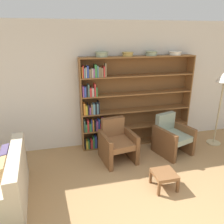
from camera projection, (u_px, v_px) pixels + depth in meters
The scene contains 10 objects.
wall_back at pixel (119, 86), 4.92m from camera, with size 12.00×0.06×2.75m.
bookshelf at pixel (127, 103), 4.93m from camera, with size 2.55×0.30×2.04m.
bowl_olive at pixel (102, 54), 4.41m from camera, with size 0.27×0.27×0.11m.
bowl_terracotta at pixel (128, 54), 4.54m from camera, with size 0.24×0.24×0.09m.
bowl_cream at pixel (151, 53), 4.65m from camera, with size 0.26×0.26×0.10m.
bowl_sage at pixel (175, 53), 4.78m from camera, with size 0.27×0.27×0.08m.
armchair_leather at pixel (117, 142), 4.47m from camera, with size 0.73×0.76×0.84m.
armchair_cushioned at pixel (172, 136), 4.74m from camera, with size 0.82×0.84×0.84m.
floor_lamp at pixel (224, 83), 4.76m from camera, with size 0.34×0.34×1.73m.
footstool at pixel (164, 175), 3.67m from camera, with size 0.38×0.38×0.29m.
Camera 1 is at (-1.30, -1.83, 2.49)m, focal length 35.00 mm.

